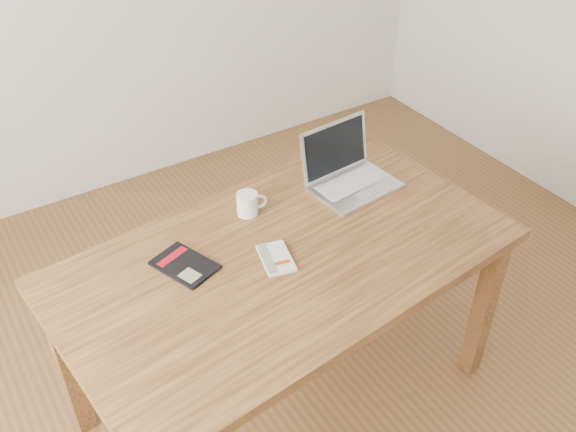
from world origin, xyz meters
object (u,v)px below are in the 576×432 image
white_guidebook (276,258)px  laptop (348,173)px  desk (285,274)px  black_guidebook (185,265)px  coffee_mug (248,203)px

white_guidebook → laptop: laptop is taller
desk → laptop: bearing=22.0°
black_guidebook → laptop: (0.74, 0.10, 0.04)m
laptop → desk: bearing=-156.8°
laptop → coffee_mug: (-0.42, 0.04, -0.00)m
white_guidebook → laptop: (0.47, 0.24, 0.04)m
black_guidebook → white_guidebook: bearing=-46.2°
white_guidebook → black_guidebook: size_ratio=0.74×
white_guidebook → coffee_mug: coffee_mug is taller
white_guidebook → black_guidebook: bearing=168.1°
laptop → coffee_mug: laptop is taller
laptop → black_guidebook: bearing=-176.8°
black_guidebook → laptop: laptop is taller
white_guidebook → coffee_mug: (0.05, 0.27, 0.04)m
desk → laptop: size_ratio=4.74×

